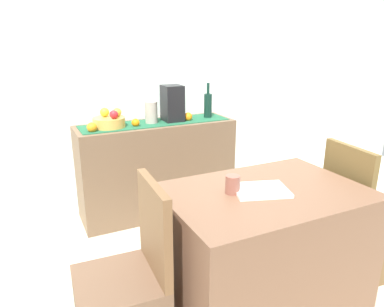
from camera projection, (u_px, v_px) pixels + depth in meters
ground_plane at (221, 260)px, 2.58m from camera, size 6.40×6.40×0.02m
room_wall_rear at (158, 58)px, 3.18m from camera, size 6.40×0.06×2.70m
sideboard_console at (157, 169)px, 3.19m from camera, size 1.36×0.42×0.83m
table_runner at (156, 123)px, 3.06m from camera, size 1.28×0.32×0.01m
fruit_bowl at (109, 122)px, 2.88m from camera, size 0.26×0.26×0.08m
apple_rear at (105, 112)px, 2.88m from camera, size 0.07×0.07×0.07m
apple_right at (117, 112)px, 2.90m from camera, size 0.07×0.07×0.07m
apple_front at (114, 114)px, 2.81m from camera, size 0.07×0.07×0.07m
wine_bottle at (208, 105)px, 3.24m from camera, size 0.07×0.07×0.32m
coffee_maker at (172, 104)px, 3.08m from camera, size 0.16×0.18×0.31m
ceramic_vase at (151, 113)px, 3.02m from camera, size 0.10×0.10×0.19m
orange_loose_end at (136, 123)px, 2.92m from camera, size 0.07×0.07×0.07m
orange_loose_far at (92, 127)px, 2.74m from camera, size 0.08×0.08×0.08m
orange_loose_near_bowl at (188, 117)px, 3.13m from camera, size 0.07×0.07×0.07m
dining_table at (262, 251)px, 2.02m from camera, size 1.07×0.73×0.74m
open_book at (261, 190)px, 1.89m from camera, size 0.33×0.29×0.02m
coffee_cup at (233, 184)px, 1.86m from camera, size 0.08×0.08×0.10m
chair_by_corner at (359, 235)px, 2.38m from camera, size 0.44×0.44×0.90m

